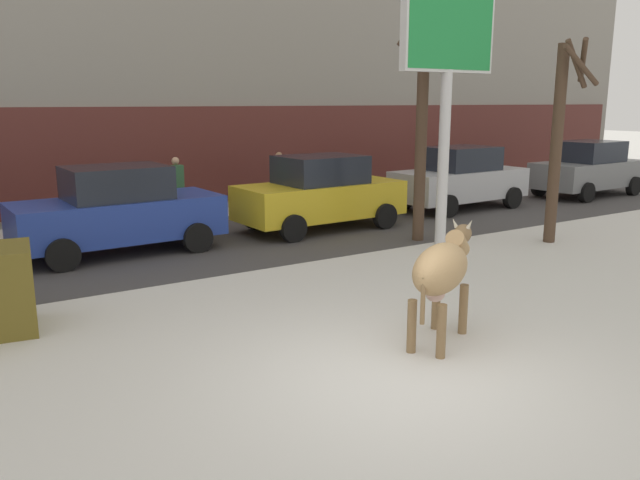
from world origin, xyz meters
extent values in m
plane|color=silver|center=(0.00, 0.00, 0.00)|extent=(120.00, 120.00, 0.00)
cube|color=#423F3F|center=(0.00, 7.96, 0.00)|extent=(60.00, 5.60, 0.01)
cube|color=#5B2823|center=(0.00, 12.08, 1.60)|extent=(43.12, 0.10, 2.80)
ellipsoid|color=tan|center=(1.17, 0.56, 1.02)|extent=(1.52, 1.20, 0.64)
cylinder|color=olive|center=(1.50, 0.97, 0.35)|extent=(0.12, 0.12, 0.70)
cylinder|color=olive|center=(1.69, 0.62, 0.35)|extent=(0.12, 0.12, 0.70)
cylinder|color=olive|center=(0.64, 0.49, 0.35)|extent=(0.12, 0.12, 0.70)
cylinder|color=olive|center=(0.83, 0.15, 0.35)|extent=(0.12, 0.12, 0.70)
cylinder|color=tan|center=(1.82, 0.92, 1.20)|extent=(0.54, 0.46, 0.44)
ellipsoid|color=olive|center=(2.02, 1.03, 1.30)|extent=(0.50, 0.42, 0.28)
cone|color=beige|center=(1.93, 1.10, 1.46)|extent=(0.11, 0.13, 0.15)
cone|color=beige|center=(2.03, 0.91, 1.46)|extent=(0.11, 0.13, 0.15)
cylinder|color=olive|center=(0.59, 0.23, 0.77)|extent=(0.06, 0.06, 0.60)
ellipsoid|color=beige|center=(1.01, 0.47, 0.72)|extent=(0.36, 0.35, 0.20)
cylinder|color=silver|center=(5.27, 4.88, 1.90)|extent=(0.24, 0.24, 3.80)
cube|color=silver|center=(5.27, 4.88, 4.65)|extent=(2.52, 0.27, 1.82)
cube|color=green|center=(5.27, 4.85, 4.65)|extent=(2.40, 0.23, 1.70)
cube|color=#233D9E|center=(-0.95, 7.98, 0.74)|extent=(4.26, 1.90, 0.84)
cube|color=#1E232D|center=(-0.95, 7.98, 1.50)|extent=(2.05, 1.62, 0.68)
cylinder|color=black|center=(0.38, 8.91, 0.32)|extent=(0.65, 0.24, 0.64)
cylinder|color=black|center=(0.44, 7.15, 0.32)|extent=(0.65, 0.24, 0.64)
cylinder|color=black|center=(-2.35, 8.81, 0.32)|extent=(0.65, 0.24, 0.64)
cylinder|color=black|center=(-2.29, 7.05, 0.32)|extent=(0.65, 0.24, 0.64)
cube|color=gold|center=(4.00, 7.85, 0.74)|extent=(4.26, 1.90, 0.84)
cube|color=#1E232D|center=(4.00, 7.85, 1.50)|extent=(2.05, 1.62, 0.68)
cylinder|color=black|center=(5.33, 8.77, 0.32)|extent=(0.65, 0.24, 0.64)
cylinder|color=black|center=(5.39, 7.01, 0.32)|extent=(0.65, 0.24, 0.64)
cylinder|color=black|center=(2.60, 8.68, 0.32)|extent=(0.65, 0.24, 0.64)
cylinder|color=black|center=(2.66, 6.92, 0.32)|extent=(0.65, 0.24, 0.64)
cube|color=#B7BABF|center=(9.15, 8.22, 0.74)|extent=(4.26, 1.90, 0.84)
cube|color=#1E232D|center=(9.15, 8.22, 1.50)|extent=(2.05, 1.62, 0.68)
cylinder|color=black|center=(10.48, 9.15, 0.32)|extent=(0.65, 0.24, 0.64)
cylinder|color=black|center=(10.54, 7.39, 0.32)|extent=(0.65, 0.24, 0.64)
cylinder|color=black|center=(7.75, 9.05, 0.32)|extent=(0.65, 0.24, 0.64)
cylinder|color=black|center=(7.81, 7.30, 0.32)|extent=(0.65, 0.24, 0.64)
cube|color=slate|center=(14.72, 7.79, 0.74)|extent=(4.26, 1.90, 0.84)
cube|color=#1E232D|center=(14.72, 7.79, 1.50)|extent=(2.05, 1.62, 0.68)
cylinder|color=black|center=(16.05, 8.72, 0.32)|extent=(0.65, 0.24, 0.64)
cylinder|color=black|center=(16.11, 6.96, 0.32)|extent=(0.65, 0.24, 0.64)
cylinder|color=black|center=(13.32, 8.63, 0.32)|extent=(0.65, 0.24, 0.64)
cylinder|color=black|center=(13.38, 6.87, 0.32)|extent=(0.65, 0.24, 0.64)
cylinder|color=#282833|center=(4.36, 10.61, 0.44)|extent=(0.24, 0.24, 0.88)
cube|color=#2D4C93|center=(4.36, 10.61, 1.20)|extent=(0.36, 0.22, 0.64)
sphere|color=#9E7051|center=(4.36, 10.61, 1.63)|extent=(0.20, 0.20, 0.20)
cylinder|color=#282833|center=(1.29, 10.61, 0.44)|extent=(0.24, 0.24, 0.88)
cube|color=#386B42|center=(1.29, 10.61, 1.20)|extent=(0.36, 0.22, 0.64)
sphere|color=tan|center=(1.29, 10.61, 1.63)|extent=(0.20, 0.20, 0.20)
cylinder|color=#4C3828|center=(5.20, 5.54, 2.52)|extent=(0.26, 0.26, 5.03)
cylinder|color=#4C3828|center=(5.41, 5.96, 5.00)|extent=(0.96, 0.55, 1.34)
cylinder|color=#4C3828|center=(5.23, 5.15, 4.54)|extent=(0.89, 0.17, 1.12)
cylinder|color=#4C3828|center=(7.60, 3.78, 2.18)|extent=(0.26, 0.26, 4.37)
cylinder|color=#4C3828|center=(7.85, 3.47, 4.00)|extent=(0.76, 0.64, 0.89)
cylinder|color=#4C3828|center=(7.55, 3.28, 3.88)|extent=(1.08, 0.23, 0.84)
cylinder|color=#4C3828|center=(7.60, 3.44, 3.92)|extent=(0.77, 0.12, 1.01)
camera|label=1|loc=(-4.48, -5.32, 3.16)|focal=35.65mm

